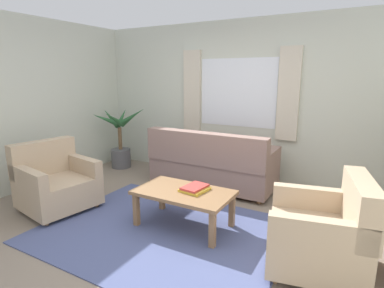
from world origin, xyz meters
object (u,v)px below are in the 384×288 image
Objects in this scene: armchair_left at (55,183)px; book_stack_on_table at (195,188)px; couch at (211,165)px; coffee_table at (184,196)px; armchair_right at (323,232)px; potted_plant at (121,142)px.

book_stack_on_table is (1.84, 0.45, 0.11)m from armchair_left.
coffee_table is (0.29, -1.31, 0.01)m from couch.
couch is 2.23m from armchair_left.
armchair_right is at bearing -74.80° from armchair_left.
armchair_left is 0.88× the size of coffee_table.
potted_plant reaches higher than armchair_right.
armchair_right is at bearing 142.23° from couch.
couch is at bearing -4.16° from potted_plant.
armchair_left and armchair_right have the same top height.
armchair_left is at bearing -167.51° from coffee_table.
armchair_right is 1.41m from book_stack_on_table.
armchair_right is 4.06m from potted_plant.
armchair_left is at bearing -166.12° from book_stack_on_table.
armchair_right is 0.90× the size of coffee_table.
coffee_table is at bearing -104.22° from armchair_right.
armchair_left is 3.25m from armchair_right.
potted_plant is (-0.53, 1.84, 0.14)m from armchair_left.
couch is 1.93× the size of armchair_right.
potted_plant is (-2.37, 1.38, 0.03)m from book_stack_on_table.
couch reaches higher than book_stack_on_table.
coffee_table is 0.91× the size of potted_plant.
armchair_right is 0.82× the size of potted_plant.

